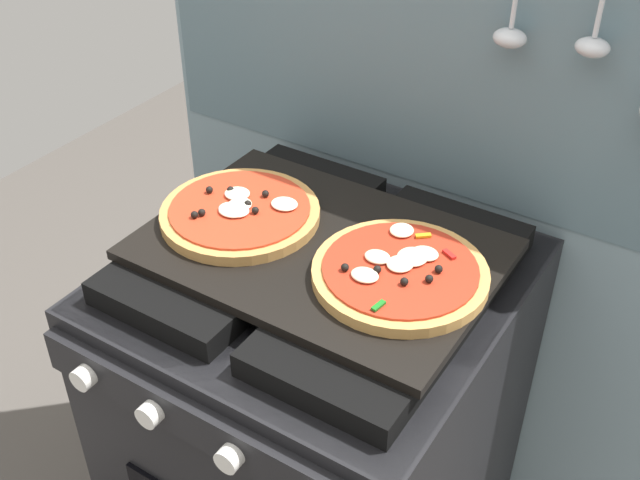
{
  "coord_description": "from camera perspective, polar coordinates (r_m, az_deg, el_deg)",
  "views": [
    {
      "loc": [
        0.52,
        -0.82,
        1.63
      ],
      "look_at": [
        0.0,
        0.0,
        0.93
      ],
      "focal_mm": 43.56,
      "sensor_mm": 36.0,
      "label": 1
    }
  ],
  "objects": [
    {
      "name": "kitchen_backsplash",
      "position": [
        1.52,
        6.9,
        1.94
      ],
      "size": [
        1.1,
        0.09,
        1.55
      ],
      "color": "#7A939E",
      "rests_on": "ground_plane"
    },
    {
      "name": "stove",
      "position": [
        1.53,
        -0.03,
        -14.66
      ],
      "size": [
        0.6,
        0.64,
        0.9
      ],
      "color": "black",
      "rests_on": "ground_plane"
    },
    {
      "name": "baking_tray",
      "position": [
        1.21,
        0.0,
        -0.69
      ],
      "size": [
        0.54,
        0.38,
        0.02
      ],
      "primitive_type": "cube",
      "color": "black",
      "rests_on": "stove"
    },
    {
      "name": "pizza_left",
      "position": [
        1.27,
        -5.87,
        2.04
      ],
      "size": [
        0.26,
        0.26,
        0.03
      ],
      "color": "#C18947",
      "rests_on": "baking_tray"
    },
    {
      "name": "pizza_right",
      "position": [
        1.14,
        5.9,
        -2.36
      ],
      "size": [
        0.26,
        0.26,
        0.03
      ],
      "color": "tan",
      "rests_on": "baking_tray"
    }
  ]
}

